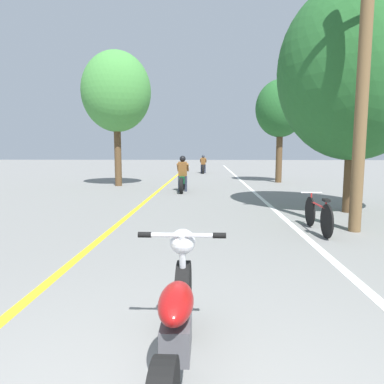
# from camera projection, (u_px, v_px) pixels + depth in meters

# --- Properties ---
(lane_stripe_center) EXTENTS (0.14, 48.00, 0.01)m
(lane_stripe_center) POSITION_uv_depth(u_px,v_px,m) (159.00, 190.00, 14.37)
(lane_stripe_center) COLOR yellow
(lane_stripe_center) RESTS_ON ground
(lane_stripe_edge) EXTENTS (0.14, 48.00, 0.01)m
(lane_stripe_edge) POSITION_uv_depth(u_px,v_px,m) (252.00, 190.00, 14.21)
(lane_stripe_edge) COLOR white
(lane_stripe_edge) RESTS_ON ground
(utility_pole) EXTENTS (1.10, 0.24, 5.99)m
(utility_pole) POSITION_uv_depth(u_px,v_px,m) (363.00, 77.00, 6.68)
(utility_pole) COLOR brown
(utility_pole) RESTS_ON ground
(roadside_tree_right_near) EXTENTS (4.00, 3.60, 5.99)m
(roadside_tree_right_near) POSITION_uv_depth(u_px,v_px,m) (356.00, 71.00, 8.81)
(roadside_tree_right_near) COLOR #513A23
(roadside_tree_right_near) RESTS_ON ground
(roadside_tree_right_far) EXTENTS (2.53, 2.28, 5.25)m
(roadside_tree_right_far) POSITION_uv_depth(u_px,v_px,m) (280.00, 109.00, 17.45)
(roadside_tree_right_far) COLOR #513A23
(roadside_tree_right_far) RESTS_ON ground
(roadside_tree_left) EXTENTS (3.17, 2.85, 6.15)m
(roadside_tree_left) POSITION_uv_depth(u_px,v_px,m) (116.00, 92.00, 15.62)
(roadside_tree_left) COLOR #513A23
(roadside_tree_left) RESTS_ON ground
(motorcycle_foreground) EXTENTS (0.73, 2.15, 0.99)m
(motorcycle_foreground) POSITION_uv_depth(u_px,v_px,m) (177.00, 326.00, 2.40)
(motorcycle_foreground) COLOR black
(motorcycle_foreground) RESTS_ON ground
(motorcycle_rider_lead) EXTENTS (0.50, 2.09, 1.45)m
(motorcycle_rider_lead) POSITION_uv_depth(u_px,v_px,m) (183.00, 178.00, 13.89)
(motorcycle_rider_lead) COLOR black
(motorcycle_rider_lead) RESTS_ON ground
(motorcycle_rider_far) EXTENTS (0.50, 2.11, 1.34)m
(motorcycle_rider_far) POSITION_uv_depth(u_px,v_px,m) (203.00, 166.00, 25.24)
(motorcycle_rider_far) COLOR black
(motorcycle_rider_far) RESTS_ON ground
(bicycle_parked) EXTENTS (0.44, 1.71, 0.76)m
(bicycle_parked) POSITION_uv_depth(u_px,v_px,m) (318.00, 215.00, 6.97)
(bicycle_parked) COLOR black
(bicycle_parked) RESTS_ON ground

